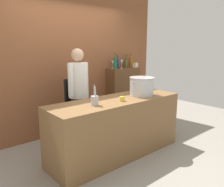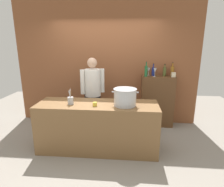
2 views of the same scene
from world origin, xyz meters
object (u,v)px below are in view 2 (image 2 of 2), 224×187
object	(u,v)px
wine_bottle_green	(146,71)
utensil_crock	(71,100)
chef	(93,90)
wine_glass_wide	(155,71)
wine_bottle_amber	(172,71)
butter_jar	(95,104)
wine_bottle_olive	(165,71)
wine_glass_tall	(149,70)
stockpot_large	(125,97)
spice_tin_cream	(173,75)
wine_bottle_cobalt	(153,71)

from	to	relation	value
wine_bottle_green	utensil_crock	bearing A→B (deg)	-139.93
chef	wine_glass_wide	world-z (taller)	chef
wine_bottle_amber	wine_glass_wide	bearing A→B (deg)	-163.75
butter_jar	wine_bottle_olive	xyz separation A→B (m)	(1.40, 1.37, 0.39)
wine_bottle_olive	wine_glass_tall	world-z (taller)	wine_bottle_olive
chef	utensil_crock	world-z (taller)	chef
utensil_crock	wine_bottle_olive	bearing A→B (deg)	35.27
stockpot_large	spice_tin_cream	bearing A→B (deg)	47.72
utensil_crock	butter_jar	distance (m)	0.45
butter_jar	spice_tin_cream	size ratio (longest dim) A/B	0.71
chef	wine_bottle_cobalt	world-z (taller)	chef
stockpot_large	wine_glass_wide	xyz separation A→B (m)	(0.64, 1.18, 0.30)
butter_jar	wine_bottle_olive	size ratio (longest dim) A/B	0.27
wine_bottle_olive	spice_tin_cream	size ratio (longest dim) A/B	2.61
utensil_crock	spice_tin_cream	xyz separation A→B (m)	(2.02, 1.18, 0.29)
wine_bottle_green	spice_tin_cream	bearing A→B (deg)	-0.88
stockpot_large	wine_glass_tall	world-z (taller)	wine_glass_tall
wine_bottle_olive	wine_bottle_cobalt	bearing A→B (deg)	176.49
utensil_crock	wine_glass_tall	xyz separation A→B (m)	(1.48, 1.36, 0.37)
wine_glass_wide	utensil_crock	bearing A→B (deg)	-143.29
utensil_crock	wine_bottle_olive	world-z (taller)	wine_bottle_olive
chef	stockpot_large	bearing A→B (deg)	106.43
wine_glass_wide	spice_tin_cream	xyz separation A→B (m)	(0.41, -0.02, -0.08)
spice_tin_cream	wine_glass_tall	bearing A→B (deg)	161.58
stockpot_large	wine_bottle_cobalt	bearing A→B (deg)	64.48
spice_tin_cream	utensil_crock	bearing A→B (deg)	-149.75
wine_bottle_olive	spice_tin_cream	bearing A→B (deg)	-35.71
stockpot_large	wine_glass_wide	size ratio (longest dim) A/B	2.42
chef	wine_bottle_green	distance (m)	1.28
wine_bottle_olive	wine_bottle_amber	xyz separation A→B (m)	(0.17, 0.02, 0.01)
wine_bottle_amber	wine_glass_wide	distance (m)	0.42
chef	wine_bottle_green	xyz separation A→B (m)	(1.16, 0.37, 0.38)
wine_bottle_olive	wine_bottle_green	bearing A→B (deg)	-164.89
wine_bottle_cobalt	wine_glass_tall	distance (m)	0.11
stockpot_large	wine_bottle_olive	world-z (taller)	wine_bottle_olive
stockpot_large	wine_bottle_amber	world-z (taller)	wine_bottle_amber
chef	wine_bottle_cobalt	size ratio (longest dim) A/B	5.83
utensil_crock	wine_glass_tall	bearing A→B (deg)	42.39
wine_bottle_cobalt	wine_glass_wide	xyz separation A→B (m)	(0.02, -0.12, 0.03)
stockpot_large	wine_bottle_amber	size ratio (longest dim) A/B	1.49
chef	wine_bottle_olive	xyz separation A→B (m)	(1.60, 0.49, 0.35)
wine_glass_wide	spice_tin_cream	world-z (taller)	wine_glass_wide
wine_bottle_green	wine_bottle_amber	distance (m)	0.62
butter_jar	wine_glass_wide	world-z (taller)	wine_glass_wide
chef	stockpot_large	xyz separation A→B (m)	(0.72, -0.79, 0.09)
wine_glass_wide	wine_bottle_cobalt	bearing A→B (deg)	101.29
chef	butter_jar	size ratio (longest dim) A/B	21.97
butter_jar	wine_bottle_green	size ratio (longest dim) A/B	0.22
chef	utensil_crock	size ratio (longest dim) A/B	5.86
stockpot_large	spice_tin_cream	xyz separation A→B (m)	(1.05, 1.16, 0.22)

